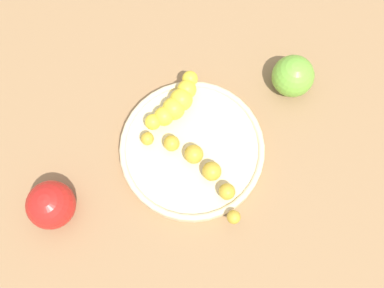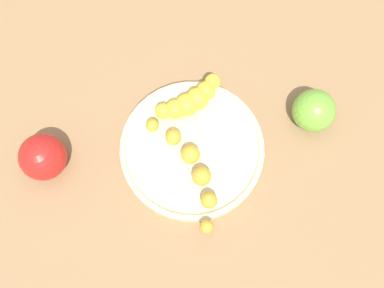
{
  "view_description": "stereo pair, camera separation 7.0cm",
  "coord_description": "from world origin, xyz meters",
  "px_view_note": "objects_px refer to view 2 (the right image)",
  "views": [
    {
      "loc": [
        -0.12,
        -0.17,
        0.7
      ],
      "look_at": [
        0.0,
        0.0,
        0.04
      ],
      "focal_mm": 42.98,
      "sensor_mm": 36.0,
      "label": 1
    },
    {
      "loc": [
        -0.06,
        -0.2,
        0.7
      ],
      "look_at": [
        0.0,
        0.0,
        0.04
      ],
      "focal_mm": 42.98,
      "sensor_mm": 36.0,
      "label": 2
    }
  ],
  "objects_px": {
    "fruit_bowl": "(192,149)",
    "banana_yellow": "(191,100)",
    "banana_spotted": "(191,168)",
    "apple_red": "(43,157)",
    "apple_green": "(313,109)"
  },
  "relations": [
    {
      "from": "fruit_bowl",
      "to": "banana_yellow",
      "type": "distance_m",
      "value": 0.08
    },
    {
      "from": "banana_spotted",
      "to": "apple_red",
      "type": "distance_m",
      "value": 0.22
    },
    {
      "from": "apple_green",
      "to": "banana_yellow",
      "type": "bearing_deg",
      "value": 159.61
    },
    {
      "from": "banana_spotted",
      "to": "apple_green",
      "type": "height_order",
      "value": "apple_green"
    },
    {
      "from": "banana_yellow",
      "to": "apple_green",
      "type": "bearing_deg",
      "value": 53.11
    },
    {
      "from": "banana_spotted",
      "to": "apple_red",
      "type": "bearing_deg",
      "value": 147.95
    },
    {
      "from": "banana_spotted",
      "to": "apple_green",
      "type": "bearing_deg",
      "value": -1.66
    },
    {
      "from": "apple_red",
      "to": "banana_yellow",
      "type": "bearing_deg",
      "value": 6.05
    },
    {
      "from": "banana_yellow",
      "to": "fruit_bowl",
      "type": "bearing_deg",
      "value": -31.37
    },
    {
      "from": "banana_spotted",
      "to": "banana_yellow",
      "type": "bearing_deg",
      "value": 62.49
    },
    {
      "from": "banana_yellow",
      "to": "banana_spotted",
      "type": "bearing_deg",
      "value": -32.36
    },
    {
      "from": "fruit_bowl",
      "to": "apple_green",
      "type": "xyz_separation_m",
      "value": [
        0.2,
        0.0,
        0.02
      ]
    },
    {
      "from": "banana_spotted",
      "to": "apple_red",
      "type": "height_order",
      "value": "apple_red"
    },
    {
      "from": "fruit_bowl",
      "to": "banana_spotted",
      "type": "bearing_deg",
      "value": -107.86
    },
    {
      "from": "banana_spotted",
      "to": "apple_red",
      "type": "xyz_separation_m",
      "value": [
        -0.21,
        0.08,
        0.0
      ]
    }
  ]
}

